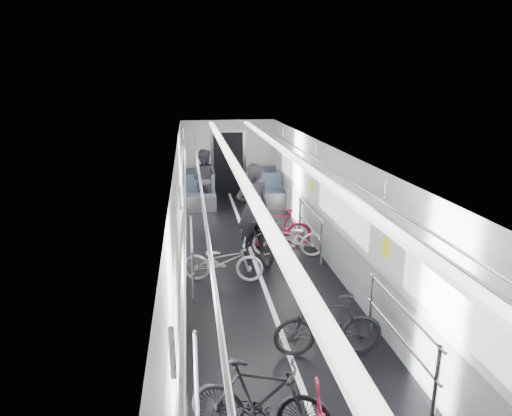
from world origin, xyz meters
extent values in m
cube|color=black|center=(0.00, 0.00, 0.00)|extent=(3.00, 14.00, 0.01)
cube|color=white|center=(0.00, 0.00, 2.40)|extent=(3.00, 14.00, 0.02)
cube|color=silver|center=(-1.50, 0.00, 1.20)|extent=(0.02, 14.00, 2.40)
cube|color=silver|center=(1.50, 0.00, 1.20)|extent=(0.02, 14.00, 2.40)
cube|color=silver|center=(0.00, 7.00, 1.20)|extent=(3.00, 0.02, 2.40)
cube|color=white|center=(0.00, 0.00, 0.01)|extent=(0.08, 13.80, 0.01)
cube|color=gray|center=(-1.47, 0.00, 0.45)|extent=(0.01, 13.90, 0.90)
cube|color=gray|center=(1.47, 0.00, 0.45)|extent=(0.01, 13.90, 0.90)
cube|color=white|center=(-1.47, 0.00, 1.40)|extent=(0.01, 10.80, 0.75)
cube|color=white|center=(1.47, 0.00, 1.40)|extent=(0.01, 10.80, 0.75)
cube|color=white|center=(-0.55, 0.00, 2.34)|extent=(0.14, 13.40, 0.05)
cube|color=white|center=(0.55, 0.00, 2.34)|extent=(0.14, 13.40, 0.05)
cube|color=black|center=(0.00, 6.94, 1.00)|extent=(0.95, 0.10, 2.00)
imported|color=black|center=(-0.63, -3.80, 0.45)|extent=(1.56, 0.90, 0.90)
imported|color=#AFAFB4|center=(-0.72, 0.14, 0.40)|extent=(1.59, 0.81, 0.80)
imported|color=black|center=(0.52, -2.47, 0.45)|extent=(1.53, 0.53, 0.91)
imported|color=silver|center=(0.76, 1.18, 0.41)|extent=(1.62, 0.82, 0.81)
imported|color=#A31435|center=(0.66, 1.78, 0.44)|extent=(1.52, 0.64, 0.89)
imported|color=black|center=(0.09, 1.28, 0.47)|extent=(1.00, 1.90, 0.95)
imported|color=black|center=(0.02, 1.38, 1.01)|extent=(0.83, 0.64, 2.01)
imported|color=#28262C|center=(-0.87, 5.28, 0.87)|extent=(1.00, 0.87, 1.74)
camera|label=1|loc=(-1.26, -7.78, 3.69)|focal=32.00mm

